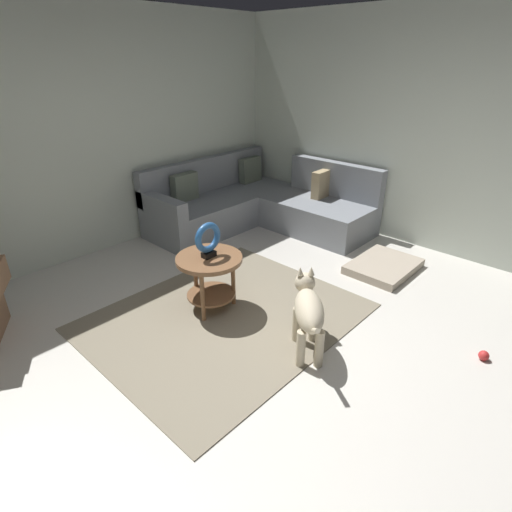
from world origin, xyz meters
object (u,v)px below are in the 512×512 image
at_px(dog, 308,310).
at_px(dog_toy_ball, 484,355).
at_px(torus_sculpture, 208,239).
at_px(side_table, 210,269).
at_px(dog_bed_mat, 384,266).
at_px(sectional_couch, 257,206).

xyz_separation_m(dog, dog_toy_ball, (0.85, -1.10, -0.34)).
bearing_deg(torus_sculpture, side_table, 180.00).
xyz_separation_m(side_table, dog, (0.12, -1.02, -0.04)).
relative_size(torus_sculpture, dog_toy_ball, 4.09).
bearing_deg(dog_bed_mat, side_table, 155.41).
relative_size(side_table, dog_bed_mat, 0.75).
relative_size(dog, dog_toy_ball, 8.13).
height_order(sectional_couch, side_table, sectional_couch).
bearing_deg(dog_bed_mat, dog_toy_ball, -123.28).
height_order(side_table, dog_bed_mat, side_table).
distance_m(side_table, dog_toy_ball, 2.36).
height_order(sectional_couch, dog_bed_mat, sectional_couch).
bearing_deg(sectional_couch, dog_bed_mat, -90.36).
xyz_separation_m(sectional_couch, dog, (-1.71, -2.12, 0.09)).
bearing_deg(torus_sculpture, dog_toy_ball, -65.50).
bearing_deg(side_table, dog_toy_ball, -65.50).
bearing_deg(dog_bed_mat, torus_sculpture, 155.41).
xyz_separation_m(side_table, dog_toy_ball, (0.97, -2.12, -0.38)).
bearing_deg(dog_toy_ball, dog, 127.50).
height_order(dog_bed_mat, dog, dog).
height_order(torus_sculpture, dog_toy_ball, torus_sculpture).
xyz_separation_m(side_table, torus_sculpture, (0.00, 0.00, 0.29)).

